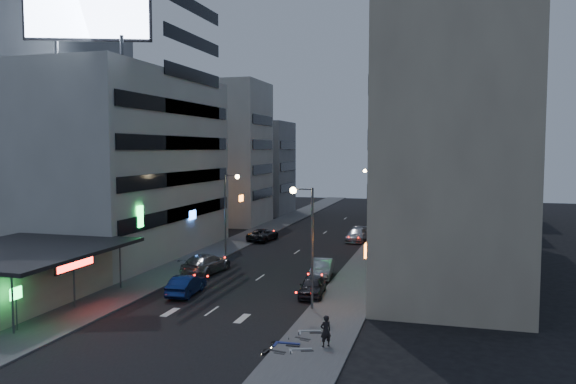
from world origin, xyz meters
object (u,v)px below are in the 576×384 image
at_px(parked_car_right_far, 357,235).
at_px(scooter_silver_b, 321,320).
at_px(road_car_silver, 206,264).
at_px(person, 326,331).
at_px(scooter_black_a, 287,342).
at_px(parked_car_left, 263,235).
at_px(parked_car_right_mid, 322,269).
at_px(scooter_silver_a, 312,338).
at_px(parked_car_right_near, 312,286).
at_px(scooter_black_b, 311,331).
at_px(scooter_blue, 301,332).
at_px(road_car_blue, 186,285).

bearing_deg(parked_car_right_far, scooter_silver_b, -82.99).
relative_size(road_car_silver, person, 3.41).
xyz_separation_m(road_car_silver, scooter_black_a, (11.86, -16.40, -0.22)).
bearing_deg(person, parked_car_left, -104.67).
xyz_separation_m(road_car_silver, person, (13.64, -15.07, 0.13)).
bearing_deg(road_car_silver, person, 137.31).
bearing_deg(parked_car_right_mid, scooter_silver_a, -85.36).
height_order(parked_car_right_near, scooter_silver_a, parked_car_right_near).
height_order(scooter_black_a, scooter_black_b, scooter_black_a).
relative_size(parked_car_right_far, scooter_silver_b, 2.58).
distance_m(parked_car_right_near, scooter_blue, 10.37).
distance_m(road_car_silver, scooter_silver_b, 17.95).
height_order(parked_car_right_far, scooter_black_a, parked_car_right_far).
xyz_separation_m(road_car_blue, scooter_silver_b, (11.29, -5.59, -0.01)).
height_order(parked_car_left, road_car_silver, road_car_silver).
xyz_separation_m(parked_car_right_mid, scooter_black_a, (1.92, -17.48, -0.13)).
height_order(road_car_blue, scooter_silver_b, road_car_blue).
relative_size(parked_car_left, scooter_black_b, 3.16).
xyz_separation_m(person, scooter_black_b, (-0.99, 0.91, -0.36)).
bearing_deg(parked_car_left, scooter_black_b, 118.52).
xyz_separation_m(road_car_blue, scooter_blue, (10.70, -8.05, 0.02)).
xyz_separation_m(parked_car_left, person, (14.25, -32.58, 0.27)).
height_order(parked_car_right_far, scooter_blue, parked_car_right_far).
bearing_deg(parked_car_right_mid, road_car_silver, -179.56).
relative_size(parked_car_right_far, scooter_silver_a, 2.80).
height_order(parked_car_left, scooter_black_a, parked_car_left).
xyz_separation_m(parked_car_right_mid, person, (3.69, -16.15, 0.22)).
xyz_separation_m(scooter_black_a, scooter_silver_b, (0.98, 3.86, 0.10)).
xyz_separation_m(parked_car_left, scooter_blue, (12.87, -32.51, 0.05)).
xyz_separation_m(parked_car_right_near, scooter_black_b, (2.15, -9.38, -0.11)).
distance_m(person, scooter_black_a, 2.24).
xyz_separation_m(parked_car_left, road_car_blue, (2.17, -24.46, 0.03)).
relative_size(parked_car_right_far, person, 3.00).
height_order(scooter_silver_a, scooter_black_b, scooter_silver_a).
distance_m(scooter_blue, scooter_black_b, 0.93).
bearing_deg(scooter_black_b, road_car_blue, 70.46).
relative_size(parked_car_left, scooter_silver_b, 2.56).
relative_size(parked_car_right_mid, parked_car_right_far, 0.90).
relative_size(road_car_blue, scooter_blue, 2.15).
height_order(parked_car_right_mid, parked_car_left, parked_car_right_mid).
height_order(parked_car_right_near, road_car_silver, road_car_silver).
relative_size(person, scooter_silver_b, 0.86).
bearing_deg(parked_car_right_far, road_car_silver, -114.36).
distance_m(parked_car_right_far, road_car_silver, 22.44).
bearing_deg(scooter_blue, scooter_silver_b, -15.53).
bearing_deg(scooter_black_a, scooter_blue, -7.97).
relative_size(parked_car_left, road_car_blue, 1.14).
height_order(parked_car_right_near, scooter_blue, parked_car_right_near).
relative_size(road_car_blue, scooter_black_b, 2.78).
height_order(person, scooter_black_b, person).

